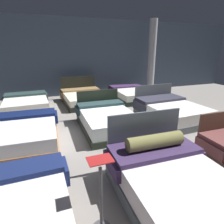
{
  "coord_description": "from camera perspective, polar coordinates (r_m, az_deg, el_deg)",
  "views": [
    {
      "loc": [
        -1.61,
        -4.46,
        2.17
      ],
      "look_at": [
        0.26,
        0.53,
        0.39
      ],
      "focal_mm": 30.64,
      "sensor_mm": 36.0,
      "label": 1
    }
  ],
  "objects": [
    {
      "name": "bed_6",
      "position": [
        7.83,
        -24.24,
        2.36
      ],
      "size": [
        1.67,
        2.07,
        0.49
      ],
      "rotation": [
        0.0,
        0.0,
        0.04
      ],
      "color": "brown",
      "rests_on": "ground_plane"
    },
    {
      "name": "ground_plane",
      "position": [
        5.22,
        -0.63,
        -6.24
      ],
      "size": [
        18.0,
        18.0,
        0.02
      ],
      "primitive_type": "cube",
      "color": "gray"
    },
    {
      "name": "bed_3",
      "position": [
        5.18,
        -25.04,
        -5.48
      ],
      "size": [
        1.75,
        2.12,
        0.5
      ],
      "rotation": [
        0.0,
        0.0,
        -0.05
      ],
      "color": "brown",
      "rests_on": "ground_plane"
    },
    {
      "name": "bed_7",
      "position": [
        8.03,
        -8.33,
        4.24
      ],
      "size": [
        1.75,
        2.2,
        0.97
      ],
      "rotation": [
        0.0,
        0.0,
        0.04
      ],
      "color": "black",
      "rests_on": "ground_plane"
    },
    {
      "name": "bed_5",
      "position": [
        6.4,
        17.02,
        0.34
      ],
      "size": [
        1.73,
        2.2,
        0.95
      ],
      "rotation": [
        0.0,
        0.0,
        0.04
      ],
      "color": "#4C5156",
      "rests_on": "ground_plane"
    },
    {
      "name": "bed_4",
      "position": [
        5.38,
        -1.47,
        -2.31
      ],
      "size": [
        1.54,
        2.09,
        0.92
      ],
      "rotation": [
        0.0,
        0.0,
        -0.02
      ],
      "color": "black",
      "rests_on": "ground_plane"
    },
    {
      "name": "bed_1",
      "position": [
        3.15,
        17.36,
        -19.14
      ],
      "size": [
        1.63,
        2.06,
        1.1
      ],
      "rotation": [
        0.0,
        0.0,
        -0.03
      ],
      "color": "#4C565F",
      "rests_on": "ground_plane"
    },
    {
      "name": "showroom_back_wall",
      "position": [
        9.45,
        -11.11,
        15.57
      ],
      "size": [
        18.0,
        0.06,
        3.5
      ],
      "primitive_type": "cube",
      "color": "#333D4C",
      "rests_on": "ground_plane"
    },
    {
      "name": "support_pillar",
      "position": [
        10.0,
        11.74,
        15.67
      ],
      "size": [
        0.37,
        0.37,
        3.5
      ],
      "primitive_type": "cylinder",
      "color": "#99999E",
      "rests_on": "ground_plane"
    },
    {
      "name": "price_sign",
      "position": [
        2.55,
        -3.3,
        -25.77
      ],
      "size": [
        0.28,
        0.24,
        1.01
      ],
      "color": "#3F3F44",
      "rests_on": "ground_plane"
    },
    {
      "name": "bed_8",
      "position": [
        8.62,
        5.77,
        5.31
      ],
      "size": [
        1.56,
        2.15,
        0.5
      ],
      "rotation": [
        0.0,
        0.0,
        -0.01
      ],
      "color": "black",
      "rests_on": "ground_plane"
    }
  ]
}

